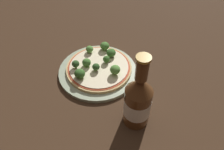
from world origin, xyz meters
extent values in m
plane|color=#3D2819|center=(0.00, 0.00, 0.00)|extent=(3.00, 3.00, 0.00)
cylinder|color=#A3B293|center=(0.01, -0.01, 0.01)|extent=(0.26, 0.26, 0.01)
cylinder|color=tan|center=(0.01, -0.01, 0.02)|extent=(0.22, 0.22, 0.01)
cylinder|color=#B74728|center=(0.01, -0.01, 0.02)|extent=(0.21, 0.21, 0.00)
cylinder|color=beige|center=(0.01, -0.01, 0.02)|extent=(0.19, 0.19, 0.00)
cylinder|color=#89A866|center=(0.03, -0.08, 0.03)|extent=(0.01, 0.01, 0.01)
ellipsoid|color=#386628|center=(0.03, -0.08, 0.04)|extent=(0.03, 0.03, 0.03)
cylinder|color=#89A866|center=(0.02, -0.02, 0.03)|extent=(0.01, 0.01, 0.01)
ellipsoid|color=#2D5123|center=(0.02, -0.02, 0.04)|extent=(0.02, 0.02, 0.02)
cylinder|color=#89A866|center=(-0.07, 0.05, 0.03)|extent=(0.01, 0.01, 0.01)
ellipsoid|color=#477A33|center=(-0.07, 0.05, 0.04)|extent=(0.03, 0.03, 0.03)
cylinder|color=#89A866|center=(0.06, 0.03, 0.03)|extent=(0.01, 0.01, 0.01)
ellipsoid|color=#568E3D|center=(0.06, 0.03, 0.05)|extent=(0.03, 0.03, 0.03)
cylinder|color=#89A866|center=(-0.07, -0.01, 0.03)|extent=(0.01, 0.01, 0.01)
ellipsoid|color=#568E3D|center=(-0.07, -0.01, 0.04)|extent=(0.03, 0.03, 0.02)
cylinder|color=#89A866|center=(-0.02, -0.08, 0.03)|extent=(0.01, 0.01, 0.01)
ellipsoid|color=#2D5123|center=(-0.02, -0.08, 0.04)|extent=(0.02, 0.02, 0.02)
cylinder|color=#89A866|center=(0.00, 0.02, 0.03)|extent=(0.01, 0.01, 0.01)
ellipsoid|color=#386628|center=(0.00, 0.02, 0.04)|extent=(0.02, 0.02, 0.02)
cylinder|color=#89A866|center=(-0.01, -0.04, 0.03)|extent=(0.01, 0.01, 0.01)
ellipsoid|color=#477A33|center=(-0.01, -0.04, 0.04)|extent=(0.03, 0.03, 0.03)
cylinder|color=#89A866|center=(-0.02, 0.05, 0.03)|extent=(0.01, 0.01, 0.01)
ellipsoid|color=#386628|center=(-0.02, 0.05, 0.04)|extent=(0.03, 0.03, 0.03)
cylinder|color=#563319|center=(0.22, 0.02, 0.06)|extent=(0.07, 0.07, 0.12)
cylinder|color=silver|center=(0.22, 0.02, 0.06)|extent=(0.07, 0.07, 0.05)
cone|color=#563319|center=(0.22, 0.02, 0.14)|extent=(0.07, 0.07, 0.04)
cylinder|color=#563319|center=(0.22, 0.02, 0.19)|extent=(0.03, 0.03, 0.06)
cylinder|color=#B7892D|center=(0.22, 0.02, 0.23)|extent=(0.03, 0.03, 0.01)
camera|label=1|loc=(0.50, -0.18, 0.52)|focal=35.00mm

